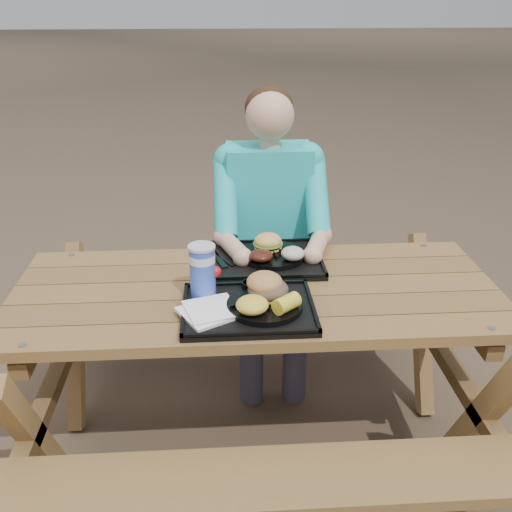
{
  "coord_description": "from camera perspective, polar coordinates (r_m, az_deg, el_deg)",
  "views": [
    {
      "loc": [
        -0.12,
        -1.87,
        1.75
      ],
      "look_at": [
        0.0,
        0.0,
        0.88
      ],
      "focal_mm": 40.0,
      "sensor_mm": 36.0,
      "label": 1
    }
  ],
  "objects": [
    {
      "name": "corn_cob",
      "position": [
        1.89,
        3.07,
        -4.75
      ],
      "size": [
        0.13,
        0.13,
        0.05
      ],
      "primitive_type": null,
      "rotation": [
        0.0,
        0.0,
        0.7
      ],
      "color": "yellow",
      "rests_on": "plate_near"
    },
    {
      "name": "tray_near",
      "position": [
        1.96,
        -0.75,
        -5.42
      ],
      "size": [
        0.45,
        0.35,
        0.02
      ],
      "primitive_type": "cube",
      "color": "black",
      "rests_on": "picnic_table"
    },
    {
      "name": "napkin_stack",
      "position": [
        1.92,
        -4.79,
        -5.55
      ],
      "size": [
        0.23,
        0.23,
        0.02
      ],
      "primitive_type": "cube",
      "rotation": [
        0.0,
        0.0,
        0.52
      ],
      "color": "white",
      "rests_on": "tray_near"
    },
    {
      "name": "picnic_table",
      "position": [
        2.32,
        -0.0,
        -11.38
      ],
      "size": [
        1.8,
        1.49,
        0.75
      ],
      "primitive_type": null,
      "color": "#999999",
      "rests_on": "ground"
    },
    {
      "name": "diner",
      "position": [
        2.71,
        1.25,
        0.74
      ],
      "size": [
        0.48,
        0.84,
        1.28
      ],
      "primitive_type": null,
      "color": "#18ABA6",
      "rests_on": "ground"
    },
    {
      "name": "plate_near",
      "position": [
        1.95,
        0.87,
        -4.93
      ],
      "size": [
        0.26,
        0.26,
        0.02
      ],
      "primitive_type": "cylinder",
      "color": "black",
      "rests_on": "tray_near"
    },
    {
      "name": "mac_cheese",
      "position": [
        1.87,
        -0.39,
        -4.91
      ],
      "size": [
        0.11,
        0.11,
        0.05
      ],
      "primitive_type": "ellipsoid",
      "color": "yellow",
      "rests_on": "plate_near"
    },
    {
      "name": "tray_far",
      "position": [
        2.31,
        0.98,
        -0.49
      ],
      "size": [
        0.45,
        0.35,
        0.02
      ],
      "primitive_type": "cube",
      "color": "black",
      "rests_on": "picnic_table"
    },
    {
      "name": "soda_cup",
      "position": [
        2.0,
        -5.37,
        -1.61
      ],
      "size": [
        0.09,
        0.09,
        0.18
      ],
      "primitive_type": "cylinder",
      "color": "blue",
      "rests_on": "tray_near"
    },
    {
      "name": "condiment_bbq",
      "position": [
        2.05,
        -0.65,
        -3.04
      ],
      "size": [
        0.06,
        0.06,
        0.03
      ],
      "primitive_type": "cylinder",
      "color": "#340A05",
      "rests_on": "tray_near"
    },
    {
      "name": "condiment_mustard",
      "position": [
        2.06,
        0.89,
        -3.0
      ],
      "size": [
        0.05,
        0.05,
        0.03
      ],
      "primitive_type": "cylinder",
      "color": "gold",
      "rests_on": "tray_near"
    },
    {
      "name": "burger",
      "position": [
        2.32,
        1.21,
        1.87
      ],
      "size": [
        0.11,
        0.11,
        0.1
      ],
      "primitive_type": null,
      "color": "#EBAF53",
      "rests_on": "plate_far"
    },
    {
      "name": "cutlery_far",
      "position": [
        2.3,
        -3.18,
        -0.2
      ],
      "size": [
        0.1,
        0.16,
        0.01
      ],
      "primitive_type": "cube",
      "rotation": [
        0.0,
        0.0,
        0.48
      ],
      "color": "black",
      "rests_on": "tray_far"
    },
    {
      "name": "ground",
      "position": [
        2.56,
        -0.0,
        -18.15
      ],
      "size": [
        60.0,
        60.0,
        0.0
      ],
      "primitive_type": "plane",
      "color": "#999999",
      "rests_on": "ground"
    },
    {
      "name": "plate_far",
      "position": [
        2.31,
        1.7,
        0.09
      ],
      "size": [
        0.26,
        0.26,
        0.02
      ],
      "primitive_type": "cylinder",
      "color": "black",
      "rests_on": "tray_far"
    },
    {
      "name": "potato_salad",
      "position": [
        2.24,
        3.7,
        0.26
      ],
      "size": [
        0.09,
        0.09,
        0.05
      ],
      "primitive_type": "ellipsoid",
      "color": "beige",
      "rests_on": "plate_far"
    },
    {
      "name": "baked_beans",
      "position": [
        2.23,
        0.51,
        0.04
      ],
      "size": [
        0.09,
        0.09,
        0.04
      ],
      "primitive_type": "ellipsoid",
      "color": "#44170D",
      "rests_on": "plate_far"
    },
    {
      "name": "sandwich",
      "position": [
        1.95,
        1.23,
        -2.34
      ],
      "size": [
        0.13,
        0.13,
        0.14
      ],
      "primitive_type": null,
      "color": "#BF8143",
      "rests_on": "plate_near"
    }
  ]
}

